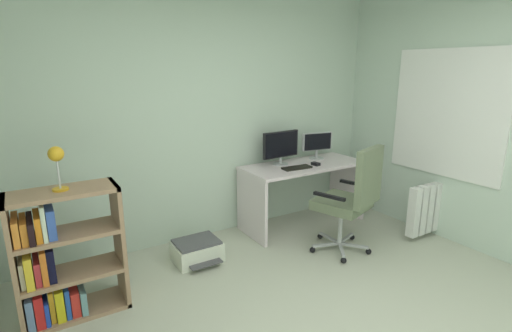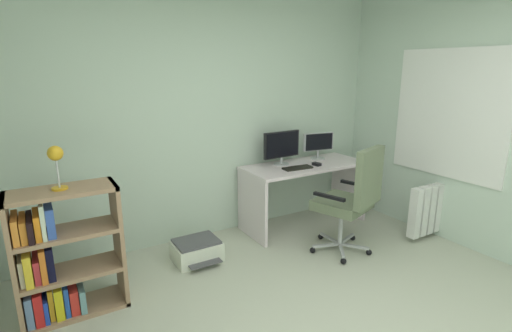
{
  "view_description": "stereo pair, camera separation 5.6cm",
  "coord_description": "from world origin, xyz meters",
  "px_view_note": "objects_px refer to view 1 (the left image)",
  "views": [
    {
      "loc": [
        -1.66,
        -1.39,
        1.86
      ],
      "look_at": [
        0.26,
        1.71,
        0.92
      ],
      "focal_mm": 26.74,
      "sensor_mm": 36.0,
      "label": 1
    },
    {
      "loc": [
        -1.61,
        -1.42,
        1.86
      ],
      "look_at": [
        0.26,
        1.71,
        0.92
      ],
      "focal_mm": 26.74,
      "sensor_mm": 36.0,
      "label": 2
    }
  ],
  "objects_px": {
    "desk_lamp": "(57,159)",
    "computer_mouse": "(316,164)",
    "desk": "(303,180)",
    "keyboard": "(297,168)",
    "office_chair": "(352,196)",
    "bookshelf": "(58,262)",
    "radiator": "(431,207)",
    "monitor_secondary": "(317,143)",
    "printer": "(197,251)",
    "monitor_main": "(281,146)"
  },
  "relations": [
    {
      "from": "bookshelf",
      "to": "radiator",
      "type": "bearing_deg",
      "value": -8.78
    },
    {
      "from": "keyboard",
      "to": "computer_mouse",
      "type": "relative_size",
      "value": 3.4
    },
    {
      "from": "desk_lamp",
      "to": "radiator",
      "type": "xyz_separation_m",
      "value": [
        3.61,
        -0.57,
        -0.9
      ]
    },
    {
      "from": "monitor_main",
      "to": "office_chair",
      "type": "distance_m",
      "value": 1.05
    },
    {
      "from": "desk_lamp",
      "to": "computer_mouse",
      "type": "bearing_deg",
      "value": 6.98
    },
    {
      "from": "computer_mouse",
      "to": "desk_lamp",
      "type": "xyz_separation_m",
      "value": [
        -2.67,
        -0.33,
        0.46
      ]
    },
    {
      "from": "computer_mouse",
      "to": "monitor_secondary",
      "type": "bearing_deg",
      "value": 41.94
    },
    {
      "from": "bookshelf",
      "to": "desk_lamp",
      "type": "relative_size",
      "value": 3.12
    },
    {
      "from": "computer_mouse",
      "to": "printer",
      "type": "relative_size",
      "value": 0.22
    },
    {
      "from": "keyboard",
      "to": "bookshelf",
      "type": "xyz_separation_m",
      "value": [
        -2.48,
        -0.32,
        -0.31
      ]
    },
    {
      "from": "computer_mouse",
      "to": "radiator",
      "type": "height_order",
      "value": "computer_mouse"
    },
    {
      "from": "desk",
      "to": "computer_mouse",
      "type": "xyz_separation_m",
      "value": [
        0.08,
        -0.12,
        0.22
      ]
    },
    {
      "from": "desk",
      "to": "keyboard",
      "type": "bearing_deg",
      "value": -148.66
    },
    {
      "from": "printer",
      "to": "desk",
      "type": "bearing_deg",
      "value": 6.65
    },
    {
      "from": "monitor_secondary",
      "to": "desk_lamp",
      "type": "distance_m",
      "value": 2.97
    },
    {
      "from": "desk",
      "to": "desk_lamp",
      "type": "bearing_deg",
      "value": -170.23
    },
    {
      "from": "bookshelf",
      "to": "printer",
      "type": "height_order",
      "value": "bookshelf"
    },
    {
      "from": "monitor_secondary",
      "to": "computer_mouse",
      "type": "xyz_separation_m",
      "value": [
        -0.22,
        -0.25,
        -0.18
      ]
    },
    {
      "from": "monitor_main",
      "to": "bookshelf",
      "type": "relative_size",
      "value": 0.48
    },
    {
      "from": "monitor_main",
      "to": "office_chair",
      "type": "height_order",
      "value": "monitor_main"
    },
    {
      "from": "keyboard",
      "to": "office_chair",
      "type": "height_order",
      "value": "office_chair"
    },
    {
      "from": "bookshelf",
      "to": "printer",
      "type": "bearing_deg",
      "value": 12.84
    },
    {
      "from": "desk",
      "to": "office_chair",
      "type": "xyz_separation_m",
      "value": [
        -0.06,
        -0.84,
        0.06
      ]
    },
    {
      "from": "monitor_secondary",
      "to": "keyboard",
      "type": "relative_size",
      "value": 1.17
    },
    {
      "from": "bookshelf",
      "to": "desk_lamp",
      "type": "xyz_separation_m",
      "value": [
        0.08,
        0.0,
        0.78
      ]
    },
    {
      "from": "keyboard",
      "to": "printer",
      "type": "distance_m",
      "value": 1.42
    },
    {
      "from": "monitor_main",
      "to": "monitor_secondary",
      "type": "xyz_separation_m",
      "value": [
        0.55,
        0.0,
        -0.03
      ]
    },
    {
      "from": "bookshelf",
      "to": "radiator",
      "type": "xyz_separation_m",
      "value": [
        3.69,
        -0.57,
        -0.12
      ]
    },
    {
      "from": "desk",
      "to": "printer",
      "type": "relative_size",
      "value": 3.29
    },
    {
      "from": "monitor_secondary",
      "to": "printer",
      "type": "xyz_separation_m",
      "value": [
        -1.76,
        -0.3,
        -0.85
      ]
    },
    {
      "from": "keyboard",
      "to": "printer",
      "type": "height_order",
      "value": "keyboard"
    },
    {
      "from": "bookshelf",
      "to": "radiator",
      "type": "distance_m",
      "value": 3.74
    },
    {
      "from": "desk",
      "to": "desk_lamp",
      "type": "height_order",
      "value": "desk_lamp"
    },
    {
      "from": "monitor_secondary",
      "to": "computer_mouse",
      "type": "height_order",
      "value": "monitor_secondary"
    },
    {
      "from": "computer_mouse",
      "to": "monitor_main",
      "type": "bearing_deg",
      "value": 136.79
    },
    {
      "from": "monitor_main",
      "to": "desk_lamp",
      "type": "bearing_deg",
      "value": -166.24
    },
    {
      "from": "monitor_secondary",
      "to": "radiator",
      "type": "distance_m",
      "value": 1.48
    },
    {
      "from": "office_chair",
      "to": "bookshelf",
      "type": "height_order",
      "value": "office_chair"
    },
    {
      "from": "office_chair",
      "to": "bookshelf",
      "type": "distance_m",
      "value": 2.65
    },
    {
      "from": "bookshelf",
      "to": "desk_lamp",
      "type": "height_order",
      "value": "desk_lamp"
    },
    {
      "from": "keyboard",
      "to": "desk",
      "type": "bearing_deg",
      "value": 35.31
    },
    {
      "from": "office_chair",
      "to": "desk_lamp",
      "type": "distance_m",
      "value": 2.64
    },
    {
      "from": "monitor_secondary",
      "to": "radiator",
      "type": "xyz_separation_m",
      "value": [
        0.71,
        -1.15,
        -0.62
      ]
    },
    {
      "from": "office_chair",
      "to": "radiator",
      "type": "distance_m",
      "value": 1.12
    },
    {
      "from": "bookshelf",
      "to": "radiator",
      "type": "height_order",
      "value": "bookshelf"
    },
    {
      "from": "monitor_secondary",
      "to": "printer",
      "type": "bearing_deg",
      "value": -170.38
    },
    {
      "from": "monitor_secondary",
      "to": "keyboard",
      "type": "distance_m",
      "value": 0.59
    },
    {
      "from": "printer",
      "to": "radiator",
      "type": "distance_m",
      "value": 2.62
    },
    {
      "from": "monitor_main",
      "to": "office_chair",
      "type": "bearing_deg",
      "value": -78.89
    },
    {
      "from": "keyboard",
      "to": "desk_lamp",
      "type": "distance_m",
      "value": 2.46
    }
  ]
}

